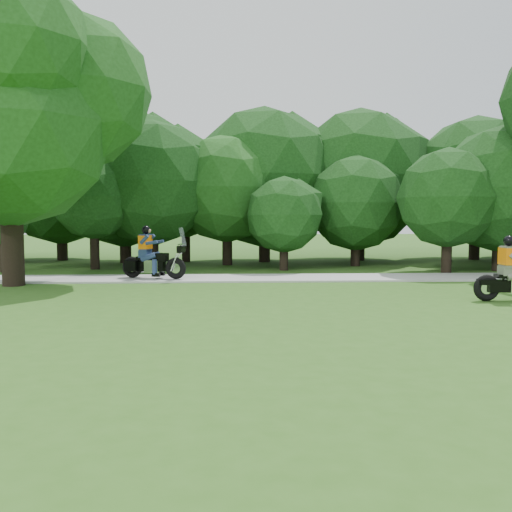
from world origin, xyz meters
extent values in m
plane|color=#305B1A|center=(0.00, 0.00, 0.00)|extent=(100.00, 100.00, 0.00)
cube|color=#A7A7A2|center=(0.00, 8.00, 0.03)|extent=(60.00, 2.20, 0.06)
cylinder|color=black|center=(8.30, 15.79, 0.90)|extent=(0.52, 0.52, 1.80)
sphere|color=black|center=(8.30, 15.79, 3.85)|extent=(6.32, 6.32, 6.32)
cylinder|color=black|center=(-11.82, 16.28, 0.90)|extent=(0.50, 0.50, 1.80)
sphere|color=black|center=(-11.82, 16.28, 3.78)|extent=(6.09, 6.09, 6.09)
cylinder|color=black|center=(-3.82, 13.39, 0.90)|extent=(0.44, 0.44, 1.80)
sphere|color=#1C4915|center=(-3.82, 13.39, 3.35)|extent=(4.77, 4.77, 4.77)
cylinder|color=black|center=(4.59, 9.73, 0.81)|extent=(0.39, 0.39, 1.61)
sphere|color=black|center=(4.59, 9.73, 2.86)|extent=(3.85, 3.85, 3.85)
cylinder|color=black|center=(2.54, 15.60, 0.90)|extent=(0.53, 0.53, 1.80)
sphere|color=black|center=(2.54, 15.60, 3.96)|extent=(6.65, 6.65, 6.65)
cylinder|color=black|center=(-12.47, 10.78, 0.70)|extent=(0.30, 0.30, 1.40)
sphere|color=black|center=(-12.47, 10.78, 2.05)|extent=(2.00, 2.00, 2.00)
cylinder|color=black|center=(-9.19, 11.71, 0.90)|extent=(0.37, 0.37, 1.80)
sphere|color=black|center=(-9.19, 11.71, 2.93)|extent=(3.47, 3.47, 3.47)
cylinder|color=black|center=(-5.76, 15.17, 0.90)|extent=(0.39, 0.39, 1.79)
sphere|color=black|center=(-5.76, 15.17, 3.06)|extent=(3.89, 3.89, 3.89)
cylinder|color=black|center=(6.88, 10.32, 0.80)|extent=(0.45, 0.45, 1.60)
sphere|color=black|center=(6.88, 10.32, 3.21)|extent=(4.97, 4.97, 4.97)
cylinder|color=black|center=(-2.08, 14.91, 0.90)|extent=(0.53, 0.53, 1.80)
sphere|color=black|center=(-2.08, 14.91, 3.93)|extent=(6.55, 6.55, 6.55)
cylinder|color=black|center=(-8.50, 14.75, 0.90)|extent=(0.52, 0.52, 1.80)
sphere|color=black|center=(-8.50, 14.75, 3.88)|extent=(6.41, 6.41, 6.41)
cylinder|color=black|center=(-7.00, 13.01, 0.90)|extent=(0.47, 0.47, 1.80)
sphere|color=black|center=(-7.00, 13.01, 3.56)|extent=(5.41, 5.41, 5.41)
cylinder|color=black|center=(-1.55, 10.94, 0.61)|extent=(0.35, 0.35, 1.22)
sphere|color=black|center=(-1.55, 10.94, 2.22)|extent=(3.07, 3.07, 3.07)
cylinder|color=black|center=(1.72, 12.67, 0.68)|extent=(0.41, 0.41, 1.36)
sphere|color=black|center=(1.72, 12.67, 2.71)|extent=(4.14, 4.14, 4.14)
cylinder|color=black|center=(-10.50, 6.50, 2.10)|extent=(0.68, 0.68, 4.20)
sphere|color=#1C4915|center=(-10.50, 6.50, 5.00)|extent=(6.40, 6.40, 6.40)
sphere|color=#1C4915|center=(-8.74, 7.30, 6.20)|extent=(5.12, 5.12, 5.12)
sphere|color=#1C4915|center=(-10.50, 6.50, 8.20)|extent=(3.52, 3.52, 3.52)
torus|color=black|center=(2.96, 2.72, 0.35)|extent=(0.70, 0.21, 0.69)
cube|color=black|center=(3.60, 2.73, 0.40)|extent=(1.22, 0.26, 0.32)
cube|color=black|center=(3.46, 2.72, 0.65)|extent=(0.52, 0.32, 0.10)
cube|color=#5C6250|center=(3.46, 2.72, 0.79)|extent=(0.30, 0.38, 0.24)
cube|color=#5C6250|center=(3.48, 2.72, 1.15)|extent=(0.26, 0.42, 0.56)
cube|color=orange|center=(3.48, 2.72, 1.17)|extent=(0.29, 0.46, 0.44)
sphere|color=black|center=(3.51, 2.72, 1.57)|extent=(0.28, 0.28, 0.28)
torus|color=black|center=(-7.05, 8.04, 0.43)|extent=(0.76, 0.43, 0.73)
torus|color=black|center=(-5.51, 7.53, 0.43)|extent=(0.76, 0.43, 0.73)
cube|color=black|center=(-6.47, 7.85, 0.48)|extent=(1.19, 0.61, 0.33)
cube|color=silver|center=(-6.31, 7.80, 0.48)|extent=(0.59, 0.50, 0.42)
cube|color=black|center=(-6.07, 7.72, 0.79)|extent=(0.61, 0.47, 0.27)
cube|color=black|center=(-6.59, 7.89, 0.75)|extent=(0.62, 0.49, 0.10)
cylinder|color=silver|center=(-5.47, 7.52, 0.79)|extent=(0.41, 0.17, 0.94)
cylinder|color=silver|center=(-5.31, 7.46, 1.24)|extent=(0.25, 0.65, 0.04)
cube|color=black|center=(-7.07, 7.81, 0.48)|extent=(0.46, 0.26, 0.36)
cube|color=black|center=(-6.93, 8.24, 0.48)|extent=(0.46, 0.26, 0.36)
cube|color=navy|center=(-6.59, 7.89, 0.90)|extent=(0.42, 0.48, 0.25)
cube|color=navy|center=(-6.57, 7.88, 1.27)|extent=(0.40, 0.50, 0.59)
cube|color=orange|center=(-6.57, 7.88, 1.29)|extent=(0.44, 0.55, 0.46)
sphere|color=black|center=(-6.54, 7.87, 1.71)|extent=(0.29, 0.29, 0.29)
camera|label=1|loc=(-3.66, -11.64, 2.28)|focal=40.00mm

